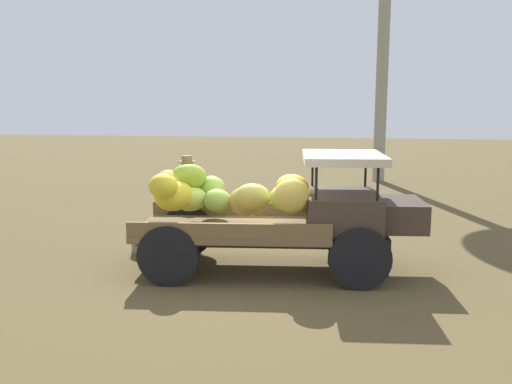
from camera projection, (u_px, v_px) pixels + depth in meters
ground_plane at (269, 274)px, 8.70m from camera, size 60.00×60.00×0.00m
truck at (281, 211)px, 8.70m from camera, size 4.55×2.06×1.90m
farmer at (188, 194)px, 10.26m from camera, size 0.53×0.47×1.69m
wooden_crate at (149, 239)px, 9.90m from camera, size 0.61×0.63×0.47m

